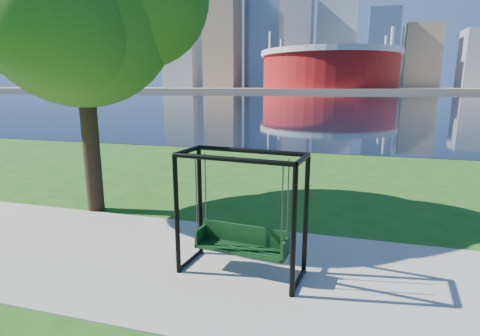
% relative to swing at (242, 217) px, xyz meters
% --- Properties ---
extents(ground, '(900.00, 900.00, 0.00)m').
position_rel_swing_xyz_m(ground, '(-0.33, 0.57, -1.04)').
color(ground, '#1E5114').
rests_on(ground, ground).
extents(path, '(120.00, 4.00, 0.03)m').
position_rel_swing_xyz_m(path, '(-0.33, 0.07, -1.03)').
color(path, '#9E937F').
rests_on(path, ground).
extents(river, '(900.00, 180.00, 0.02)m').
position_rel_swing_xyz_m(river, '(-0.33, 102.57, -1.03)').
color(river, black).
rests_on(river, ground).
extents(far_bank, '(900.00, 228.00, 2.00)m').
position_rel_swing_xyz_m(far_bank, '(-0.33, 306.57, -0.04)').
color(far_bank, '#937F60').
rests_on(far_bank, ground).
extents(stadium, '(83.00, 83.00, 32.00)m').
position_rel_swing_xyz_m(stadium, '(-10.33, 235.57, 13.19)').
color(stadium, maroon).
rests_on(stadium, far_bank).
extents(skyline, '(392.00, 66.00, 96.50)m').
position_rel_swing_xyz_m(skyline, '(-4.59, 319.96, 34.85)').
color(skyline, gray).
rests_on(skyline, far_bank).
extents(swing, '(2.19, 1.14, 2.16)m').
position_rel_swing_xyz_m(swing, '(0.00, 0.00, 0.00)').
color(swing, black).
rests_on(swing, ground).
extents(park_tree, '(5.94, 5.36, 7.37)m').
position_rel_swing_xyz_m(park_tree, '(-4.67, 2.29, 4.08)').
color(park_tree, black).
rests_on(park_tree, ground).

